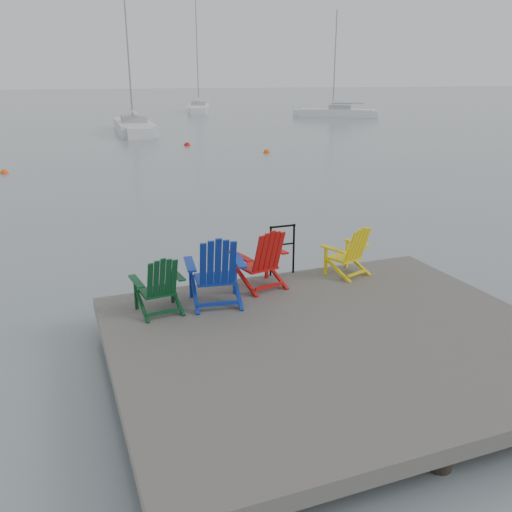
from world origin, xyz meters
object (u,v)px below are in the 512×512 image
object	(u,v)px
chair_red	(262,258)
buoy_c	(187,146)
chair_yellow	(350,251)
chair_blue	(216,270)
sailboat_mid	(199,109)
buoy_a	(267,153)
buoy_d	(130,128)
sailboat_far	(337,114)
buoy_b	(4,173)
chair_green	(159,284)
handrail	(282,245)
sailboat_near	(134,127)

from	to	relation	value
chair_red	buoy_c	size ratio (longest dim) A/B	2.63
chair_red	chair_yellow	xyz separation A→B (m)	(1.66, 0.02, -0.06)
chair_blue	chair_yellow	size ratio (longest dim) A/B	1.24
sailboat_mid	buoy_a	size ratio (longest dim) A/B	33.11
chair_blue	buoy_d	distance (m)	37.67
chair_red	sailboat_far	distance (m)	48.54
chair_yellow	buoy_d	bearing A→B (deg)	68.57
sailboat_mid	buoy_b	distance (m)	42.67
chair_green	buoy_a	world-z (taller)	chair_green
sailboat_mid	chair_yellow	bearing A→B (deg)	-86.33
handrail	buoy_d	size ratio (longest dim) A/B	2.58
sailboat_far	chair_red	bearing A→B (deg)	-175.33
sailboat_far	buoy_d	distance (m)	21.82
chair_red	sailboat_far	bearing A→B (deg)	47.69
chair_blue	chair_red	world-z (taller)	chair_blue
sailboat_far	handrail	bearing A→B (deg)	-175.02
chair_red	chair_yellow	distance (m)	1.66
chair_yellow	sailboat_near	distance (m)	33.21
chair_red	buoy_b	xyz separation A→B (m)	(-4.87, 17.12, -1.01)
sailboat_near	sailboat_far	bearing A→B (deg)	25.70
handrail	buoy_d	bearing A→B (deg)	85.69
sailboat_near	buoy_b	world-z (taller)	sailboat_near
handrail	sailboat_near	world-z (taller)	sailboat_near
chair_green	chair_red	xyz separation A→B (m)	(1.78, 0.41, 0.06)
buoy_d	chair_blue	bearing A→B (deg)	-96.45
chair_green	chair_red	size ratio (longest dim) A/B	0.88
handrail	chair_blue	world-z (taller)	chair_blue
sailboat_mid	buoy_d	distance (m)	21.25
buoy_a	buoy_c	xyz separation A→B (m)	(-3.20, 4.63, 0.00)
chair_yellow	buoy_c	bearing A→B (deg)	63.91
buoy_c	buoy_d	size ratio (longest dim) A/B	1.11
chair_red	chair_yellow	world-z (taller)	chair_red
handrail	chair_yellow	distance (m)	1.18
sailboat_near	buoy_d	bearing A→B (deg)	89.55
handrail	chair_yellow	bearing A→B (deg)	-23.10
chair_red	buoy_a	distance (m)	20.85
chair_blue	sailboat_far	size ratio (longest dim) A/B	0.11
chair_blue	buoy_c	xyz separation A→B (m)	(5.59, 24.30, -1.06)
buoy_d	sailboat_mid	bearing A→B (deg)	59.93
chair_blue	sailboat_far	xyz separation A→B (m)	(25.52, 42.23, -0.71)
sailboat_near	buoy_a	xyz separation A→B (m)	(4.85, -13.93, -0.35)
buoy_a	buoy_b	xyz separation A→B (m)	(-12.75, -2.15, 0.00)
chair_yellow	buoy_c	world-z (taller)	chair_yellow
chair_blue	handrail	bearing A→B (deg)	39.19
handrail	sailboat_far	world-z (taller)	sailboat_far
buoy_b	buoy_d	distance (m)	21.52
handrail	chair_blue	distance (m)	1.72
buoy_c	sailboat_near	bearing A→B (deg)	100.08
chair_yellow	sailboat_near	xyz separation A→B (m)	(1.38, 33.18, -0.60)
chair_blue	sailboat_far	world-z (taller)	sailboat_far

